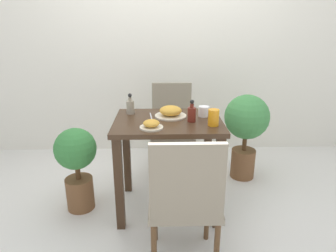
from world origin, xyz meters
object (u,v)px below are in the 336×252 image
food_plate (171,112)px  side_plate (151,125)px  potted_plant_right (246,125)px  chair_near (185,198)px  potted_plant_left (77,161)px  juice_glass (213,117)px  chair_far (172,123)px  drink_cup (204,111)px  sauce_bottle (192,113)px  condiment_bottle (130,106)px

food_plate → side_plate: food_plate is taller
potted_plant_right → side_plate: bearing=-141.7°
chair_near → potted_plant_right: size_ratio=1.07×
chair_near → potted_plant_left: size_ratio=1.28×
food_plate → potted_plant_left: 0.84m
side_plate → potted_plant_right: (0.87, 0.69, -0.25)m
chair_near → juice_glass: size_ratio=7.49×
chair_far → food_plate: chair_far is taller
food_plate → chair_far: bearing=86.7°
side_plate → juice_glass: 0.44m
drink_cup → potted_plant_right: size_ratio=0.10×
chair_far → potted_plant_left: size_ratio=1.28×
chair_far → juice_glass: size_ratio=7.49×
food_plate → sauce_bottle: 0.20m
food_plate → sauce_bottle: size_ratio=1.48×
side_plate → potted_plant_left: bearing=162.4°
chair_near → chair_far: same height
chair_near → condiment_bottle: size_ratio=5.32×
food_plate → juice_glass: juice_glass is taller
chair_near → drink_cup: chair_near is taller
chair_near → chair_far: size_ratio=1.00×
chair_far → food_plate: (-0.04, -0.62, 0.30)m
side_plate → potted_plant_right: potted_plant_right is taller
drink_cup → potted_plant_right: (0.47, 0.41, -0.26)m
condiment_bottle → potted_plant_right: (1.05, 0.33, -0.28)m
food_plate → juice_glass: bearing=-36.6°
food_plate → potted_plant_left: food_plate is taller
juice_glass → sauce_bottle: 0.17m
potted_plant_right → chair_far: bearing=163.5°
food_plate → side_plate: (-0.14, -0.27, -0.01)m
juice_glass → food_plate: bearing=143.4°
chair_near → food_plate: bearing=-85.6°
food_plate → condiment_bottle: bearing=164.6°
chair_near → juice_glass: bearing=-114.4°
food_plate → condiment_bottle: (-0.32, 0.09, 0.02)m
side_plate → condiment_bottle: size_ratio=0.99×
side_plate → chair_far: bearing=78.7°
chair_near → condiment_bottle: (-0.38, 0.84, 0.32)m
side_plate → drink_cup: bearing=34.3°
sauce_bottle → side_plate: bearing=-153.7°
sauce_bottle → food_plate: bearing=140.1°
potted_plant_left → potted_plant_right: size_ratio=0.83×
chair_far → potted_plant_left: (-0.78, -0.70, -0.08)m
sauce_bottle → potted_plant_right: bearing=43.3°
juice_glass → sauce_bottle: bearing=147.1°
side_plate → potted_plant_left: (-0.60, 0.19, -0.37)m
food_plate → potted_plant_right: bearing=29.8°
chair_near → juice_glass: (0.24, 0.53, 0.32)m
chair_near → juice_glass: chair_near is taller
chair_far → side_plate: bearing=-101.3°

